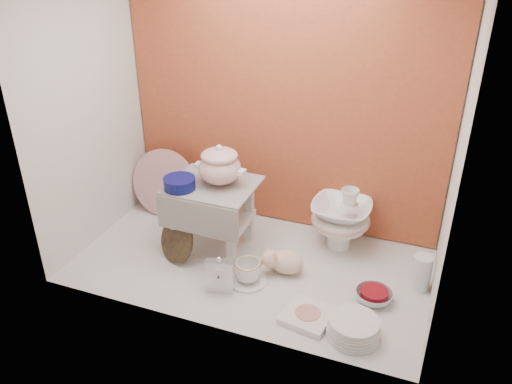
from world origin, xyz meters
TOP-DOWN VIEW (x-y plane):
  - ground at (0.00, 0.00)m, footprint 1.80×1.80m
  - niche_shell at (0.00, 0.18)m, footprint 1.86×1.03m
  - step_stool at (-0.24, 0.08)m, footprint 0.45×0.38m
  - soup_tureen at (-0.21, 0.10)m, footprint 0.30×0.30m
  - cobalt_bowl at (-0.38, -0.02)m, footprint 0.17×0.17m
  - floral_platter at (-0.69, 0.32)m, footprint 0.41×0.15m
  - blue_white_vase at (-0.57, 0.35)m, footprint 0.30×0.30m
  - lacquer_tray at (-0.38, -0.09)m, footprint 0.26×0.19m
  - mantel_clock at (-0.06, -0.26)m, footprint 0.14×0.08m
  - plush_pig at (0.19, -0.01)m, footprint 0.25×0.19m
  - teacup_saucer at (0.04, -0.15)m, footprint 0.21×0.21m
  - gold_rim_teacup at (0.04, -0.15)m, footprint 0.17×0.17m
  - lattice_dish at (0.39, -0.29)m, footprint 0.24×0.24m
  - dinner_plate_stack at (0.61, -0.33)m, footprint 0.31×0.31m
  - crystal_bowl at (0.65, -0.07)m, footprint 0.22×0.22m
  - clear_glass_vase at (0.84, 0.11)m, footprint 0.11×0.11m
  - porcelain_tower at (0.39, 0.33)m, footprint 0.37×0.37m

SIDE VIEW (x-z plane):
  - ground at x=0.00m, z-range 0.00..0.00m
  - teacup_saucer at x=0.04m, z-range 0.00..0.01m
  - lattice_dish at x=0.39m, z-range 0.00..0.03m
  - crystal_bowl at x=0.65m, z-range 0.00..0.05m
  - dinner_plate_stack at x=0.61m, z-range 0.00..0.09m
  - gold_rim_teacup at x=0.04m, z-range 0.01..0.12m
  - plush_pig at x=0.19m, z-range 0.00..0.14m
  - clear_glass_vase at x=0.84m, z-range 0.00..0.18m
  - mantel_clock at x=-0.06m, z-range 0.00..0.19m
  - lacquer_tray at x=-0.38m, z-range 0.00..0.23m
  - blue_white_vase at x=-0.57m, z-range 0.00..0.25m
  - porcelain_tower at x=0.39m, z-range 0.00..0.36m
  - step_stool at x=-0.24m, z-range 0.00..0.39m
  - floral_platter at x=-0.69m, z-range 0.00..0.40m
  - cobalt_bowl at x=-0.38m, z-range 0.39..0.45m
  - soup_tureen at x=-0.21m, z-range 0.39..0.61m
  - niche_shell at x=0.00m, z-range 0.17..1.70m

